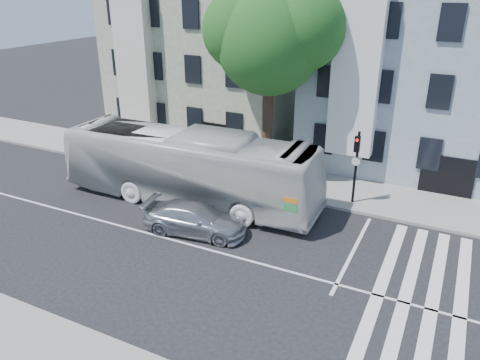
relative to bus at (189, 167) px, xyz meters
The scene contains 9 objects.
ground 4.66m from the bus, 59.95° to the right, with size 120.00×120.00×0.00m, color black.
sidewalk_far 5.12m from the bus, 63.48° to the left, with size 80.00×4.00×0.15m, color gray.
building_left 12.82m from the bus, 113.27° to the left, with size 12.00×10.00×11.00m, color gray.
building_right 14.98m from the bus, 51.01° to the left, with size 12.00×10.00×11.00m, color gray.
street_tree 8.12m from the bus, 66.35° to the left, with size 7.30×5.90×11.10m.
bus is the anchor object (origin of this frame).
sedan 3.49m from the bus, 54.21° to the right, with size 4.67×1.90×1.35m, color #BABBC2.
hedge 5.00m from the bus, 147.38° to the left, with size 8.50×0.84×0.70m, color #245F1E, non-canonical shape.
traffic_signal 8.16m from the bus, 22.46° to the left, with size 0.40×0.52×3.82m.
Camera 1 is at (9.66, -14.50, 10.38)m, focal length 35.00 mm.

